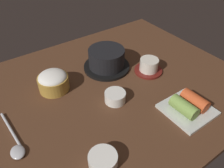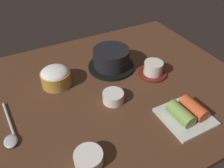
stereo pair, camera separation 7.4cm
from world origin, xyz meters
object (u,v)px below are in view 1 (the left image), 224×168
(kimchi_plate, at_px, (189,106))
(spoon, at_px, (16,145))
(stone_pot, at_px, (107,59))
(side_bowl_near, at_px, (103,160))
(tea_cup_with_saucer, at_px, (149,66))
(rice_bowl, at_px, (53,81))
(banchan_cup_center, at_px, (115,96))

(kimchi_plate, bearing_deg, spoon, 159.88)
(stone_pot, relative_size, side_bowl_near, 2.44)
(tea_cup_with_saucer, distance_m, kimchi_plate, 0.23)
(kimchi_plate, distance_m, side_bowl_near, 0.31)
(rice_bowl, relative_size, banchan_cup_center, 1.51)
(rice_bowl, xyz_separation_m, tea_cup_with_saucer, (0.33, -0.11, -0.01))
(banchan_cup_center, xyz_separation_m, spoon, (-0.32, 0.01, -0.01))
(kimchi_plate, bearing_deg, tea_cup_with_saucer, 79.92)
(rice_bowl, bearing_deg, side_bowl_near, -93.19)
(banchan_cup_center, bearing_deg, spoon, 178.40)
(stone_pot, height_order, side_bowl_near, stone_pot)
(banchan_cup_center, xyz_separation_m, kimchi_plate, (0.16, -0.17, 0.00))
(side_bowl_near, height_order, spoon, side_bowl_near)
(side_bowl_near, bearing_deg, rice_bowl, 86.81)
(banchan_cup_center, height_order, side_bowl_near, banchan_cup_center)
(rice_bowl, height_order, tea_cup_with_saucer, rice_bowl)
(rice_bowl, height_order, spoon, rice_bowl)
(stone_pot, height_order, rice_bowl, stone_pot)
(tea_cup_with_saucer, bearing_deg, banchan_cup_center, -163.32)
(side_bowl_near, relative_size, spoon, 0.40)
(spoon, bearing_deg, tea_cup_with_saucer, 5.54)
(tea_cup_with_saucer, distance_m, spoon, 0.52)
(rice_bowl, xyz_separation_m, side_bowl_near, (-0.02, -0.33, -0.02))
(stone_pot, relative_size, rice_bowl, 1.72)
(stone_pot, height_order, spoon, stone_pot)
(kimchi_plate, height_order, side_bowl_near, kimchi_plate)
(stone_pot, distance_m, tea_cup_with_saucer, 0.16)
(kimchi_plate, height_order, spoon, kimchi_plate)
(banchan_cup_center, relative_size, spoon, 0.37)
(banchan_cup_center, distance_m, kimchi_plate, 0.23)
(side_bowl_near, bearing_deg, kimchi_plate, 0.28)
(rice_bowl, xyz_separation_m, banchan_cup_center, (0.14, -0.17, -0.02))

